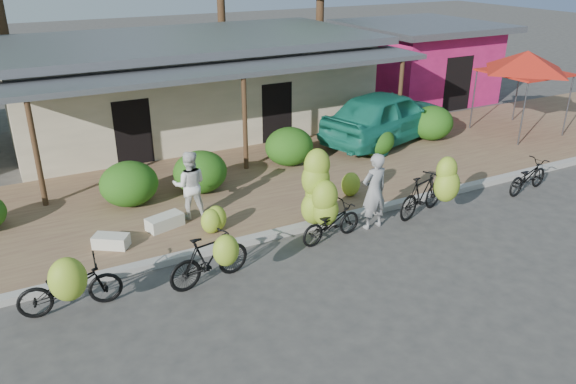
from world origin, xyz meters
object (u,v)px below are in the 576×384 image
Objects in this scene: red_canopy at (527,62)px; teal_van at (387,116)px; bike_center at (323,202)px; sack_near at (165,222)px; bystander at (190,185)px; sack_far at (111,241)px; bike_left at (211,258)px; bike_right at (429,190)px; bike_far_right at (528,177)px; bike_far_left at (69,285)px; vendor at (374,191)px.

teal_van is at bearing 164.26° from red_canopy.
bike_center is at bearing 114.63° from teal_van.
red_canopy is at bearing 6.53° from sack_near.
bike_center reaches higher than bystander.
sack_near reaches higher than sack_far.
bike_right is at bearing -96.11° from bike_left.
teal_van reaches higher than bike_far_right.
red_canopy reaches higher than sack_near.
red_canopy reaches higher than bike_far_left.
bike_right reaches higher than bike_far_left.
red_canopy is 2.08× the size of bystander.
teal_van reaches higher than bike_left.
bike_far_left is 0.36× the size of teal_van.
teal_van is at bearing -0.08° from bike_far_right.
bike_far_left is 5.63m from bike_center.
vendor is at bearing -16.42° from sack_far.
red_canopy reaches higher than sack_far.
sack_near is (-9.45, 2.27, -0.17)m from bike_far_right.
vendor is at bearing -24.87° from sack_near.
bike_far_left is 1.08× the size of bike_far_right.
sack_far is (-4.50, 1.48, -0.58)m from bike_center.
bike_left is at bearing 81.83° from bike_far_right.
vendor is 4.37m from bystander.
teal_van is (2.54, 5.10, 0.28)m from bike_right.
bike_left reaches higher than bike_far_right.
bystander is at bearing 19.02° from sack_near.
bike_far_right is 1.04× the size of bystander.
red_canopy is at bearing -122.51° from teal_van.
sack_far is at bearing 63.39° from bike_center.
sack_far is at bearing 23.80° from bike_left.
bike_center is 2.83m from bike_right.
bike_far_left is 1.01× the size of vendor.
bike_center is at bearing -85.45° from bike_left.
sack_near is at bearing 15.54° from sack_far.
bike_right reaches higher than sack_near.
bike_right is at bearing 79.20° from bike_far_right.
red_canopy reaches higher than vendor.
bike_far_left is 2.61m from bike_left.
bike_right is at bearing 170.22° from vendor.
teal_van reaches higher than bystander.
bike_far_left is 8.40m from bike_right.
bike_far_left is at bearing 74.34° from bike_left.
bike_left is 1.08× the size of bystander.
bike_far_left is 4.11m from bystander.
bike_center is (-10.10, -3.37, -1.77)m from red_canopy.
red_canopy is 9.68m from vendor.
bystander is at bearing 16.82° from sack_far.
sack_near is at bearing 66.19° from bike_far_right.
bike_left is at bearing -56.40° from sack_far.
sack_far is 6.04m from vendor.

